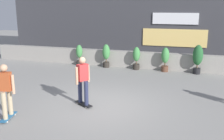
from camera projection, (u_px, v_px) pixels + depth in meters
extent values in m
plane|color=gray|center=(99.00, 105.00, 8.91)|extent=(48.00, 48.00, 0.00)
cube|color=gray|center=(137.00, 60.00, 14.36)|extent=(18.00, 0.40, 0.90)
cube|color=#38383D|center=(150.00, 8.00, 17.40)|extent=(20.00, 2.00, 6.50)
cube|color=white|center=(175.00, 19.00, 16.07)|extent=(2.80, 0.08, 0.70)
cube|color=#F2CC72|center=(174.00, 38.00, 16.37)|extent=(4.00, 0.06, 1.10)
cylinder|color=#2D2823|center=(80.00, 63.00, 14.98)|extent=(0.36, 0.36, 0.30)
cylinder|color=brown|center=(79.00, 59.00, 14.93)|extent=(0.06, 0.06, 0.15)
ellipsoid|color=#428C47|center=(79.00, 51.00, 14.82)|extent=(0.37, 0.37, 0.75)
cylinder|color=#2D2823|center=(106.00, 65.00, 14.50)|extent=(0.36, 0.36, 0.30)
cylinder|color=brown|center=(106.00, 61.00, 14.44)|extent=(0.06, 0.06, 0.15)
ellipsoid|color=#428C47|center=(106.00, 52.00, 14.32)|extent=(0.42, 0.42, 0.85)
cylinder|color=#2D2823|center=(136.00, 67.00, 13.99)|extent=(0.36, 0.36, 0.30)
cylinder|color=brown|center=(136.00, 63.00, 13.94)|extent=(0.06, 0.06, 0.15)
ellipsoid|color=#428C47|center=(136.00, 54.00, 13.83)|extent=(0.38, 0.38, 0.78)
cylinder|color=brown|center=(165.00, 69.00, 13.54)|extent=(0.36, 0.36, 0.30)
cylinder|color=brown|center=(165.00, 65.00, 13.48)|extent=(0.06, 0.06, 0.15)
ellipsoid|color=#428C47|center=(165.00, 55.00, 13.37)|extent=(0.40, 0.40, 0.82)
cylinder|color=black|center=(197.00, 71.00, 13.07)|extent=(0.36, 0.36, 0.30)
cylinder|color=brown|center=(197.00, 67.00, 13.01)|extent=(0.06, 0.06, 0.15)
ellipsoid|color=#235B2D|center=(198.00, 55.00, 12.87)|extent=(0.50, 0.50, 1.02)
cube|color=#266699|center=(9.00, 117.00, 7.80)|extent=(0.38, 0.82, 0.02)
cylinder|color=silver|center=(10.00, 114.00, 8.07)|extent=(0.04, 0.06, 0.06)
cylinder|color=silver|center=(15.00, 115.00, 8.06)|extent=(0.04, 0.06, 0.06)
cylinder|color=silver|center=(2.00, 122.00, 7.57)|extent=(0.04, 0.06, 0.06)
cylinder|color=silver|center=(7.00, 122.00, 7.55)|extent=(0.04, 0.06, 0.06)
cylinder|color=tan|center=(10.00, 102.00, 7.88)|extent=(0.14, 0.14, 0.82)
cylinder|color=tan|center=(4.00, 106.00, 7.53)|extent=(0.14, 0.14, 0.82)
cube|color=#B24C26|center=(5.00, 82.00, 7.54)|extent=(0.40, 0.28, 0.56)
sphere|color=tan|center=(4.00, 68.00, 7.44)|extent=(0.22, 0.22, 0.22)
cylinder|color=tan|center=(13.00, 84.00, 7.54)|extent=(0.09, 0.09, 0.58)
cube|color=black|center=(83.00, 104.00, 8.86)|extent=(0.79, 0.58, 0.02)
cylinder|color=silver|center=(90.00, 106.00, 8.73)|extent=(0.06, 0.05, 0.06)
cylinder|color=silver|center=(86.00, 107.00, 8.62)|extent=(0.06, 0.05, 0.06)
cylinder|color=silver|center=(81.00, 102.00, 9.11)|extent=(0.06, 0.05, 0.06)
cylinder|color=silver|center=(77.00, 103.00, 9.00)|extent=(0.06, 0.05, 0.06)
cylinder|color=#282D4C|center=(86.00, 93.00, 8.63)|extent=(0.14, 0.14, 0.82)
cylinder|color=#282D4C|center=(80.00, 91.00, 8.89)|extent=(0.14, 0.14, 0.82)
cube|color=red|center=(83.00, 72.00, 8.59)|extent=(0.36, 0.41, 0.56)
sphere|color=tan|center=(82.00, 60.00, 8.50)|extent=(0.22, 0.22, 0.22)
cylinder|color=tan|center=(88.00, 74.00, 8.76)|extent=(0.09, 0.09, 0.58)
cylinder|color=tan|center=(77.00, 76.00, 8.46)|extent=(0.09, 0.09, 0.58)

